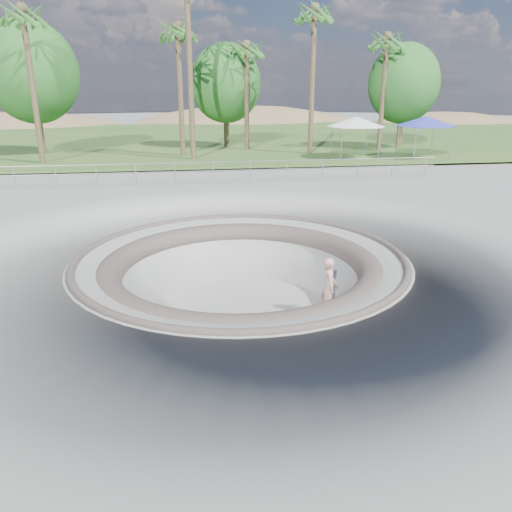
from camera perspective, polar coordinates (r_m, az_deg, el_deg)
ground at (r=15.45m, az=-1.78°, el=-0.09°), size 180.00×180.00×0.00m
skate_bowl at (r=16.14m, az=-1.72°, el=-6.24°), size 14.00×14.00×4.10m
grass_strip at (r=48.77m, az=-6.75°, el=13.22°), size 180.00×36.00×0.12m
distant_hills at (r=72.89m, az=-4.24°, el=9.46°), size 103.20×45.00×28.60m
safety_railing at (r=26.91m, az=-4.93°, el=9.63°), size 25.00×0.06×1.03m
skateboard at (r=16.10m, az=8.20°, el=-6.51°), size 0.87×0.30×0.09m
skater at (r=15.72m, az=8.36°, el=-3.42°), size 0.58×0.75×1.84m
canopy_white at (r=35.27m, az=11.36°, el=14.80°), size 5.40×5.40×2.73m
canopy_blue at (r=36.52m, az=18.87°, el=14.37°), size 5.49×5.49×2.77m
palm_a at (r=35.21m, az=-25.07°, el=23.34°), size 2.60×2.60×9.87m
palm_b at (r=36.23m, az=-8.96°, el=23.82°), size 2.60×2.60×9.35m
palm_d at (r=39.21m, az=-1.10°, el=22.33°), size 2.60×2.60×8.38m
palm_e at (r=37.42m, az=6.70°, el=25.44°), size 2.60×2.60×10.53m
palm_f at (r=40.02m, az=14.74°, el=22.44°), size 2.60×2.60×8.93m
bushy_tree_left at (r=39.75m, az=-24.21°, el=18.56°), size 6.29×5.72×9.08m
bushy_tree_mid at (r=41.14m, az=-3.48°, el=19.07°), size 5.51×5.01×7.95m
bushy_tree_right at (r=42.11m, az=16.54°, el=18.35°), size 5.50×5.00×7.93m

